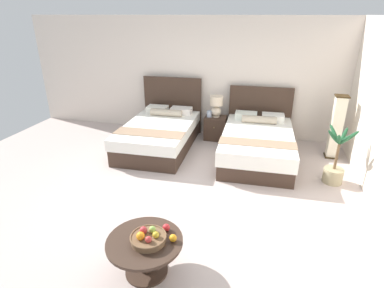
% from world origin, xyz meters
% --- Properties ---
extents(ground_plane, '(9.27, 9.50, 0.02)m').
position_xyz_m(ground_plane, '(0.00, 0.00, -0.01)').
color(ground_plane, '#BEACA5').
extents(wall_back, '(9.27, 0.12, 2.63)m').
position_xyz_m(wall_back, '(0.00, 2.95, 1.31)').
color(wall_back, silver).
rests_on(wall_back, ground).
extents(bed_near_window, '(1.42, 2.24, 1.30)m').
position_xyz_m(bed_near_window, '(-1.02, 1.77, 0.31)').
color(bed_near_window, '#3A291F').
rests_on(bed_near_window, ground).
extents(bed_near_corner, '(1.41, 2.26, 1.20)m').
position_xyz_m(bed_near_corner, '(1.01, 1.76, 0.31)').
color(bed_near_corner, '#3A291F').
rests_on(bed_near_corner, ground).
extents(nightstand, '(0.48, 0.42, 0.53)m').
position_xyz_m(nightstand, '(0.04, 2.50, 0.26)').
color(nightstand, '#3A291F').
rests_on(nightstand, ground).
extents(table_lamp, '(0.28, 0.28, 0.47)m').
position_xyz_m(table_lamp, '(0.04, 2.52, 0.80)').
color(table_lamp, beige).
rests_on(table_lamp, nightstand).
extents(vase, '(0.11, 0.11, 0.14)m').
position_xyz_m(vase, '(-0.10, 2.46, 0.60)').
color(vase, '#AAB8D0').
rests_on(vase, nightstand).
extents(coffee_table, '(0.82, 0.82, 0.44)m').
position_xyz_m(coffee_table, '(0.02, -1.58, 0.32)').
color(coffee_table, '#3A291F').
rests_on(coffee_table, ground).
extents(fruit_bowl, '(0.39, 0.39, 0.15)m').
position_xyz_m(fruit_bowl, '(0.07, -1.59, 0.49)').
color(fruit_bowl, brown).
rests_on(fruit_bowl, coffee_table).
extents(loose_apple, '(0.08, 0.08, 0.08)m').
position_xyz_m(loose_apple, '(0.19, -1.37, 0.48)').
color(loose_apple, red).
rests_on(loose_apple, coffee_table).
extents(loose_orange, '(0.08, 0.08, 0.08)m').
position_xyz_m(loose_orange, '(0.32, -1.52, 0.48)').
color(loose_orange, orange).
rests_on(loose_orange, coffee_table).
extents(floor_lamp_corner, '(0.24, 0.24, 1.25)m').
position_xyz_m(floor_lamp_corner, '(2.47, 2.13, 0.63)').
color(floor_lamp_corner, '#31220F').
rests_on(floor_lamp_corner, ground).
extents(potted_palm, '(0.51, 0.47, 0.99)m').
position_xyz_m(potted_palm, '(2.33, 1.05, 0.28)').
color(potted_palm, tan).
rests_on(potted_palm, ground).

